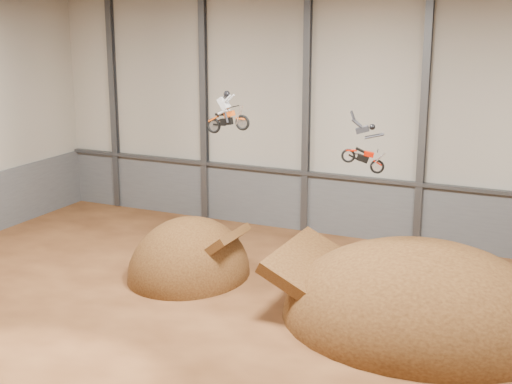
% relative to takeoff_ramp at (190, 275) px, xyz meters
% --- Properties ---
extents(floor, '(40.00, 40.00, 0.00)m').
position_rel_takeoff_ramp_xyz_m(floor, '(5.87, -5.56, 0.00)').
color(floor, '#502B15').
rests_on(floor, ground).
extents(back_wall, '(40.00, 0.10, 14.00)m').
position_rel_takeoff_ramp_xyz_m(back_wall, '(5.87, 9.44, 7.00)').
color(back_wall, '#B7B0A2').
rests_on(back_wall, ground).
extents(lower_band_back, '(39.80, 0.18, 3.50)m').
position_rel_takeoff_ramp_xyz_m(lower_band_back, '(5.87, 9.34, 1.75)').
color(lower_band_back, slate).
rests_on(lower_band_back, ground).
extents(steel_rail, '(39.80, 0.35, 0.20)m').
position_rel_takeoff_ramp_xyz_m(steel_rail, '(5.87, 9.19, 3.55)').
color(steel_rail, '#47494F').
rests_on(steel_rail, lower_band_back).
extents(steel_column_0, '(0.40, 0.36, 13.90)m').
position_rel_takeoff_ramp_xyz_m(steel_column_0, '(-10.80, 9.24, 7.00)').
color(steel_column_0, '#47494F').
rests_on(steel_column_0, ground).
extents(steel_column_1, '(0.40, 0.36, 13.90)m').
position_rel_takeoff_ramp_xyz_m(steel_column_1, '(-4.13, 9.24, 7.00)').
color(steel_column_1, '#47494F').
rests_on(steel_column_1, ground).
extents(steel_column_2, '(0.40, 0.36, 13.90)m').
position_rel_takeoff_ramp_xyz_m(steel_column_2, '(2.53, 9.24, 7.00)').
color(steel_column_2, '#47494F').
rests_on(steel_column_2, ground).
extents(steel_column_3, '(0.40, 0.36, 13.90)m').
position_rel_takeoff_ramp_xyz_m(steel_column_3, '(9.20, 9.24, 7.00)').
color(steel_column_3, '#47494F').
rests_on(steel_column_3, ground).
extents(takeoff_ramp, '(5.82, 6.72, 5.82)m').
position_rel_takeoff_ramp_xyz_m(takeoff_ramp, '(0.00, 0.00, 0.00)').
color(takeoff_ramp, '#3B210E').
rests_on(takeoff_ramp, ground).
extents(landing_ramp, '(11.70, 10.35, 6.75)m').
position_rel_takeoff_ramp_xyz_m(landing_ramp, '(11.49, -0.65, 0.00)').
color(landing_ramp, '#3B210E').
rests_on(landing_ramp, ground).
extents(fmx_rider_a, '(2.64, 1.02, 2.42)m').
position_rel_takeoff_ramp_xyz_m(fmx_rider_a, '(1.88, 0.78, 8.24)').
color(fmx_rider_a, '#BF4810').
extents(fmx_rider_b, '(3.05, 1.37, 2.76)m').
position_rel_takeoff_ramp_xyz_m(fmx_rider_b, '(8.80, -0.97, 7.51)').
color(fmx_rider_b, '#C41400').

